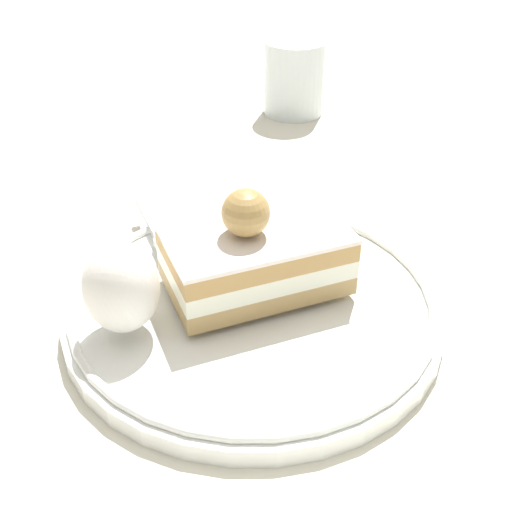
% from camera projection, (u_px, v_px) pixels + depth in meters
% --- Properties ---
extents(ground_plane, '(2.40, 2.40, 0.00)m').
position_uv_depth(ground_plane, '(247.00, 307.00, 0.45)').
color(ground_plane, silver).
extents(dessert_plate, '(0.25, 0.25, 0.02)m').
position_uv_depth(dessert_plate, '(256.00, 303.00, 0.44)').
color(dessert_plate, white).
rests_on(dessert_plate, ground_plane).
extents(cake_slice, '(0.08, 0.13, 0.07)m').
position_uv_depth(cake_slice, '(256.00, 256.00, 0.43)').
color(cake_slice, tan).
rests_on(cake_slice, dessert_plate).
extents(whipped_cream_dollop, '(0.05, 0.05, 0.06)m').
position_uv_depth(whipped_cream_dollop, '(119.00, 285.00, 0.39)').
color(whipped_cream_dollop, white).
rests_on(whipped_cream_dollop, dessert_plate).
extents(fork, '(0.11, 0.02, 0.00)m').
position_uv_depth(fork, '(157.00, 234.00, 0.49)').
color(fork, silver).
rests_on(fork, dessert_plate).
extents(drink_glass_near, '(0.07, 0.07, 0.08)m').
position_uv_depth(drink_glass_near, '(294.00, 82.00, 0.72)').
color(drink_glass_near, silver).
rests_on(drink_glass_near, ground_plane).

